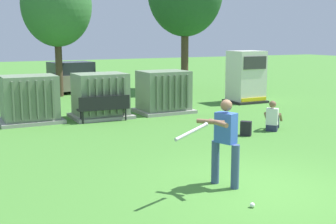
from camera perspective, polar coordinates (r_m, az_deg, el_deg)
ground_plane at (r=9.07m, az=11.37°, el=-9.49°), size 96.00×96.00×0.00m
transformer_west at (r=16.06m, az=-17.27°, el=1.51°), size 2.10×1.70×1.62m
transformer_mid_west at (r=16.41m, az=-8.63°, el=2.01°), size 2.10×1.70×1.62m
transformer_mid_east at (r=17.37m, az=-0.56°, el=2.54°), size 2.10×1.70×1.62m
generator_enclosure at (r=20.31m, az=9.94°, el=4.42°), size 1.60×1.40×2.30m
park_bench at (r=15.61m, az=-8.19°, el=0.69°), size 1.82×0.50×0.92m
batter at (r=8.79m, az=7.15°, el=-3.38°), size 1.58×0.85×1.74m
sports_ball at (r=8.07m, az=10.71°, el=-11.60°), size 0.09×0.09×0.09m
seated_spectator at (r=14.46m, az=13.22°, el=-0.83°), size 0.76×0.72×0.96m
backpack at (r=13.56m, az=9.93°, el=-2.10°), size 0.38×0.38×0.44m
tree_center_left at (r=22.60m, az=-14.06°, el=13.08°), size 3.36×3.36×6.41m
parked_car_left_of_center at (r=23.92m, az=-12.52°, el=4.19°), size 4.36×2.27×1.62m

